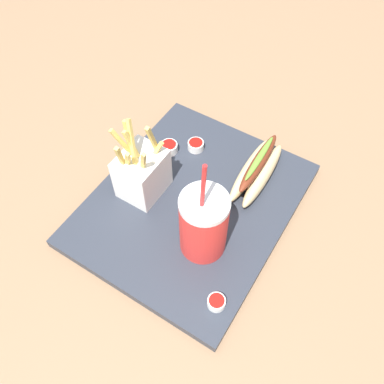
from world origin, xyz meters
name	(u,v)px	position (x,y,z in m)	size (l,w,h in m)	color
ground_plane	(192,209)	(0.00, 0.00, -0.01)	(2.40, 2.40, 0.02)	#8C6B4C
food_tray	(192,204)	(0.00, 0.00, 0.01)	(0.43, 0.35, 0.02)	#2D333D
soda_cup	(204,224)	(0.07, 0.07, 0.09)	(0.08, 0.08, 0.23)	red
fries_basket	(142,173)	(0.02, -0.10, 0.07)	(0.09, 0.08, 0.17)	white
hot_dog_1	(257,170)	(-0.11, 0.08, 0.05)	(0.18, 0.06, 0.07)	#E5C689
ketchup_cup_1	(169,147)	(-0.08, -0.11, 0.03)	(0.03, 0.03, 0.02)	white
ketchup_cup_2	(216,302)	(0.15, 0.14, 0.03)	(0.03, 0.03, 0.02)	white
ketchup_cup_3	(196,145)	(-0.12, -0.06, 0.03)	(0.03, 0.03, 0.02)	white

